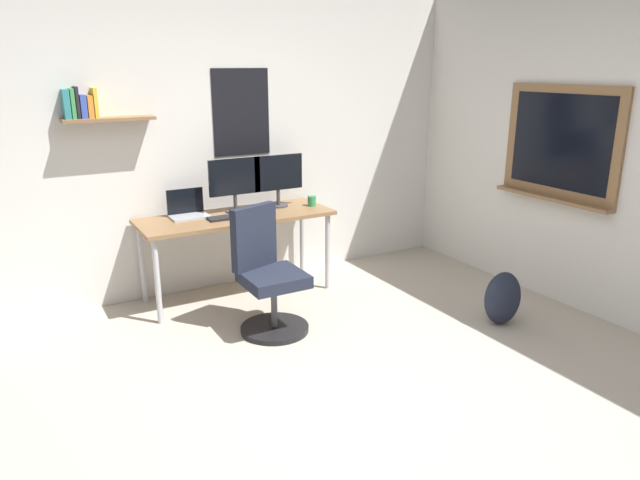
% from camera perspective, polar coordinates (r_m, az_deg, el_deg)
% --- Properties ---
extents(ground_plane, '(5.20, 5.20, 0.00)m').
position_cam_1_polar(ground_plane, '(3.57, 4.11, -16.49)').
color(ground_plane, '#ADA393').
rests_on(ground_plane, ground).
extents(wall_back, '(5.00, 0.30, 2.60)m').
position_cam_1_polar(wall_back, '(5.23, -10.81, 9.33)').
color(wall_back, silver).
rests_on(wall_back, ground).
extents(desk, '(1.64, 0.61, 0.73)m').
position_cam_1_polar(desk, '(5.03, -8.15, 1.67)').
color(desk, olive).
rests_on(desk, ground).
extents(office_chair, '(0.53, 0.55, 0.95)m').
position_cam_1_polar(office_chair, '(4.42, -5.12, -3.79)').
color(office_chair, black).
rests_on(office_chair, ground).
extents(laptop, '(0.31, 0.21, 0.23)m').
position_cam_1_polar(laptop, '(5.02, -12.75, 2.83)').
color(laptop, '#ADAFB5').
rests_on(laptop, desk).
extents(monitor_primary, '(0.46, 0.17, 0.46)m').
position_cam_1_polar(monitor_primary, '(5.06, -8.29, 5.68)').
color(monitor_primary, '#38383D').
rests_on(monitor_primary, desk).
extents(monitor_secondary, '(0.46, 0.17, 0.46)m').
position_cam_1_polar(monitor_secondary, '(5.22, -4.08, 6.16)').
color(monitor_secondary, '#38383D').
rests_on(monitor_secondary, desk).
extents(keyboard, '(0.37, 0.13, 0.02)m').
position_cam_1_polar(keyboard, '(4.91, -8.75, 2.22)').
color(keyboard, black).
rests_on(keyboard, desk).
extents(computer_mouse, '(0.10, 0.06, 0.03)m').
position_cam_1_polar(computer_mouse, '(5.01, -5.77, 2.71)').
color(computer_mouse, '#262628').
rests_on(computer_mouse, desk).
extents(coffee_mug, '(0.08, 0.08, 0.09)m').
position_cam_1_polar(coffee_mug, '(5.28, -0.81, 3.83)').
color(coffee_mug, '#338C4C').
rests_on(coffee_mug, desk).
extents(backpack, '(0.32, 0.22, 0.42)m').
position_cam_1_polar(backpack, '(4.78, 17.35, -5.42)').
color(backpack, '#1E2333').
rests_on(backpack, ground).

